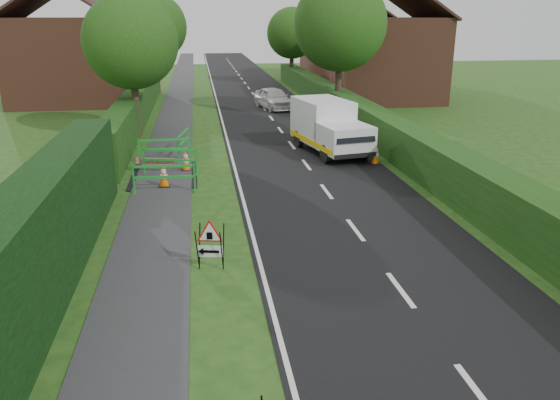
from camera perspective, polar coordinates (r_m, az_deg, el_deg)
ground at (r=10.76m, az=1.51°, el=-12.84°), size 120.00×120.00×0.00m
road_surface at (r=44.58m, az=-3.18°, el=11.45°), size 6.00×90.00×0.02m
footpath at (r=44.41m, az=-10.40°, el=11.15°), size 2.00×90.00×0.02m
hedge_west_near at (r=11.16m, az=-25.50°, el=-13.62°), size 1.10×18.00×2.50m
hedge_west_far at (r=31.71m, az=-14.60°, el=7.90°), size 1.00×24.00×1.80m
hedge_east at (r=26.91m, az=9.34°, el=6.40°), size 1.20×50.00×1.50m
house_west at (r=40.01m, az=-21.18°, el=13.60°), size 7.50×7.40×7.88m
house_east_a at (r=39.22m, az=10.65°, el=14.42°), size 7.50×7.40×7.88m
house_east_b at (r=52.89m, az=6.70°, el=15.64°), size 7.50×7.40×7.88m
tree_nw at (r=27.21m, az=-15.34°, el=15.67°), size 4.40×4.40×6.70m
tree_ne at (r=32.05m, az=6.31°, el=17.80°), size 5.20×5.20×7.79m
tree_fw at (r=43.14m, az=-13.04°, el=17.21°), size 4.80×4.80×7.24m
tree_fe at (r=47.73m, az=1.24°, el=17.03°), size 4.20×4.20×6.33m
triangle_sign at (r=12.65m, az=-7.48°, el=-4.27°), size 0.85×0.85×1.04m
works_van at (r=23.62m, az=5.09°, el=7.74°), size 2.75×5.07×2.19m
traffic_cone_0 at (r=22.10m, az=9.97°, el=4.73°), size 0.38×0.38×0.79m
traffic_cone_1 at (r=23.65m, az=8.74°, el=5.71°), size 0.38×0.38×0.79m
traffic_cone_2 at (r=26.20m, az=5.93°, el=7.09°), size 0.38×0.38×0.79m
traffic_cone_3 at (r=19.20m, az=-12.05°, el=2.47°), size 0.38×0.38×0.79m
traffic_cone_4 at (r=21.18m, az=-9.82°, el=4.12°), size 0.38×0.38×0.79m
ped_barrier_0 at (r=18.47m, az=-12.03°, el=2.59°), size 2.08×0.46×1.00m
ped_barrier_1 at (r=20.67m, az=-11.46°, el=4.34°), size 2.08×0.84×1.00m
ped_barrier_2 at (r=22.45m, az=-11.98°, el=5.44°), size 2.06×0.36×1.00m
ped_barrier_3 at (r=23.60m, az=-10.05°, el=6.20°), size 0.74×2.09×1.00m
redwhite_plank at (r=21.13m, az=-12.81°, el=2.79°), size 1.46×0.40×0.25m
hatchback_car at (r=35.09m, az=-0.65°, el=10.59°), size 2.43×4.18×1.34m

